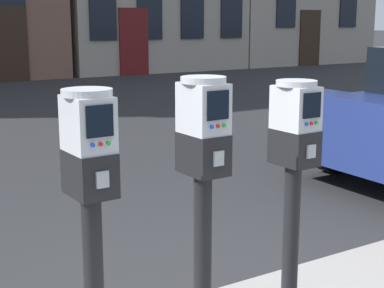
{
  "coord_description": "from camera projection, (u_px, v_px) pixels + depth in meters",
  "views": [
    {
      "loc": [
        -1.71,
        -2.5,
        1.72
      ],
      "look_at": [
        -0.19,
        -0.09,
        1.12
      ],
      "focal_mm": 55.05,
      "sensor_mm": 36.0,
      "label": 1
    }
  ],
  "objects": [
    {
      "name": "parking_meter_near_kerb",
      "position": [
        90.0,
        182.0,
        2.53
      ],
      "size": [
        0.22,
        0.26,
        1.3
      ],
      "rotation": [
        0.0,
        0.0,
        -1.54
      ],
      "color": "black",
      "rests_on": "sidewalk_slab"
    },
    {
      "name": "parking_meter_twin_adjacent",
      "position": [
        203.0,
        162.0,
        2.84
      ],
      "size": [
        0.22,
        0.26,
        1.32
      ],
      "rotation": [
        0.0,
        0.0,
        -1.54
      ],
      "color": "black",
      "rests_on": "sidewalk_slab"
    },
    {
      "name": "parking_meter_end_of_row",
      "position": [
        294.0,
        154.0,
        3.15
      ],
      "size": [
        0.22,
        0.26,
        1.27
      ],
      "rotation": [
        0.0,
        0.0,
        -1.54
      ],
      "color": "black",
      "rests_on": "sidewalk_slab"
    }
  ]
}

